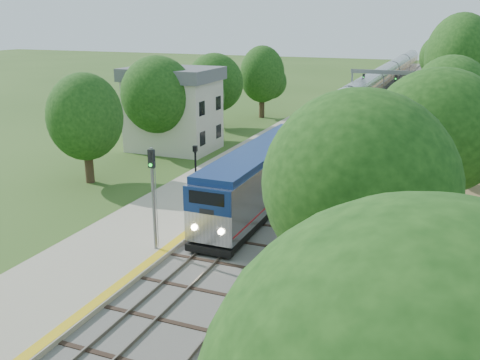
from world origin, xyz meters
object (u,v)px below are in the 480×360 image
at_px(signal_gantry, 383,81).
at_px(train, 373,92).
at_px(signal_platform, 153,188).
at_px(signal_farside, 373,140).
at_px(station_building, 173,108).
at_px(lamppost_far, 196,180).

relative_size(signal_gantry, train, 0.07).
height_order(signal_platform, signal_farside, signal_farside).
distance_m(station_building, signal_gantry, 29.94).
distance_m(lamppost_far, signal_platform, 7.17).
distance_m(station_building, lamppost_far, 18.35).
bearing_deg(signal_gantry, station_building, -123.38).
height_order(lamppost_far, signal_platform, signal_platform).
xyz_separation_m(station_building, signal_gantry, (16.47, 24.99, 0.73)).
bearing_deg(signal_farside, lamppost_far, -139.50).
height_order(station_building, signal_farside, station_building).
xyz_separation_m(station_building, signal_platform, (11.10, -22.12, -0.21)).
relative_size(station_building, lamppost_far, 2.05).
relative_size(signal_gantry, signal_farside, 1.30).
bearing_deg(signal_gantry, lamppost_far, -98.99).
relative_size(signal_platform, signal_farside, 0.88).
distance_m(signal_gantry, train, 9.75).
bearing_deg(station_building, lamppost_far, -56.38).
xyz_separation_m(station_building, train, (14.00, 34.04, -1.95)).
bearing_deg(signal_platform, lamppost_far, 98.12).
relative_size(station_building, signal_gantry, 1.02).
bearing_deg(signal_gantry, train, 105.28).
relative_size(lamppost_far, signal_platform, 0.74).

